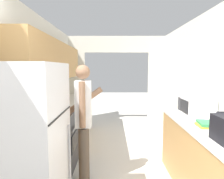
{
  "coord_description": "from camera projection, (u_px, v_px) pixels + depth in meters",
  "views": [
    {
      "loc": [
        -0.13,
        -1.07,
        1.62
      ],
      "look_at": [
        -0.12,
        2.46,
        1.24
      ],
      "focal_mm": 32.0,
      "sensor_mm": 36.0,
      "label": 1
    }
  ],
  "objects": [
    {
      "name": "wall_left",
      "position": [
        37.0,
        79.0,
        3.13
      ],
      "size": [
        0.38,
        6.95,
        2.5
      ],
      "color": "silver",
      "rests_on": "ground_plane"
    },
    {
      "name": "wall_right",
      "position": [
        220.0,
        95.0,
        2.77
      ],
      "size": [
        0.06,
        6.95,
        2.5
      ],
      "color": "silver",
      "rests_on": "ground_plane"
    },
    {
      "name": "wall_far_with_doorway",
      "position": [
        116.0,
        74.0,
        5.64
      ],
      "size": [
        3.09,
        0.06,
        2.5
      ],
      "color": "silver",
      "rests_on": "ground_plane"
    },
    {
      "name": "counter_left",
      "position": [
        66.0,
        126.0,
        4.03
      ],
      "size": [
        0.62,
        3.13,
        0.92
      ],
      "color": "#B2844C",
      "rests_on": "ground_plane"
    },
    {
      "name": "counter_right",
      "position": [
        209.0,
        165.0,
        2.39
      ],
      "size": [
        0.62,
        2.11,
        0.92
      ],
      "color": "#B2844C",
      "rests_on": "ground_plane"
    },
    {
      "name": "refrigerator",
      "position": [
        21.0,
        153.0,
        1.85
      ],
      "size": [
        0.78,
        0.77,
        1.67
      ],
      "color": "#B7B7BC",
      "rests_on": "ground_plane"
    },
    {
      "name": "range_oven",
      "position": [
        55.0,
        140.0,
        3.2
      ],
      "size": [
        0.66,
        0.72,
        1.06
      ],
      "color": "black",
      "rests_on": "ground_plane"
    },
    {
      "name": "person",
      "position": [
        83.0,
        122.0,
        2.7
      ],
      "size": [
        0.53,
        0.38,
        1.66
      ],
      "rotation": [
        0.0,
        0.0,
        1.62
      ],
      "color": "#4C4238",
      "rests_on": "ground_plane"
    },
    {
      "name": "microwave",
      "position": [
        196.0,
        106.0,
        2.98
      ],
      "size": [
        0.4,
        0.5,
        0.28
      ],
      "color": "white",
      "rests_on": "counter_right"
    },
    {
      "name": "book_stack",
      "position": [
        206.0,
        124.0,
        2.38
      ],
      "size": [
        0.22,
        0.28,
        0.06
      ],
      "color": "gold",
      "rests_on": "counter_right"
    }
  ]
}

